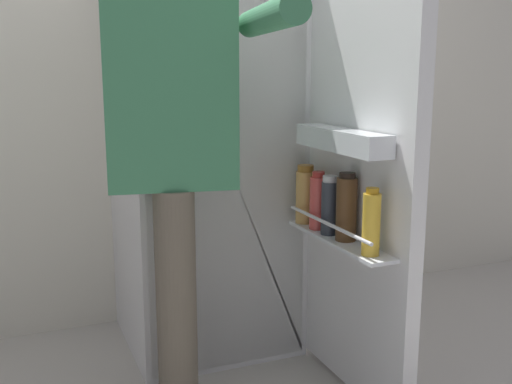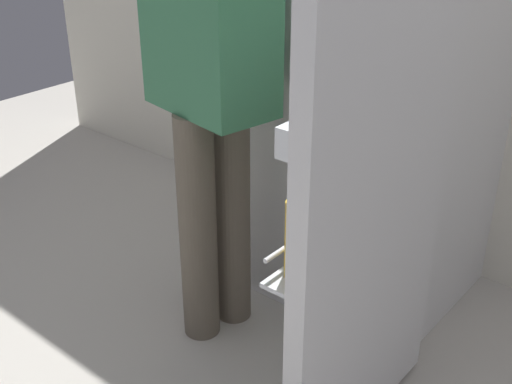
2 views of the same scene
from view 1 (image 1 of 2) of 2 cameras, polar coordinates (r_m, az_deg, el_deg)
kitchen_wall at (r=2.79m, az=-7.61°, el=14.30°), size 4.40×0.10×2.55m
refrigerator at (r=2.41m, az=-4.07°, el=3.63°), size 0.70×1.26×1.60m
person at (r=1.86m, az=-7.72°, el=4.99°), size 0.51×0.73×1.56m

